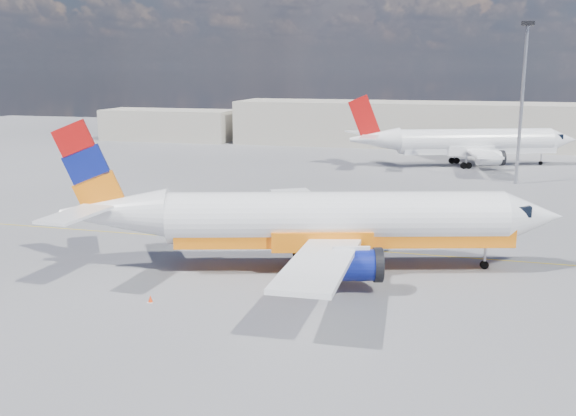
# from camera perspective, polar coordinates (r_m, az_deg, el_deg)

# --- Properties ---
(ground) EXTENTS (240.00, 240.00, 0.00)m
(ground) POSITION_cam_1_polar(r_m,az_deg,el_deg) (49.94, 1.23, -4.35)
(ground) COLOR #57575C
(ground) RESTS_ON ground
(taxi_line) EXTENTS (70.00, 0.15, 0.01)m
(taxi_line) POSITION_cam_1_polar(r_m,az_deg,el_deg) (52.74, 2.01, -3.43)
(taxi_line) COLOR gold
(taxi_line) RESTS_ON ground
(terminal_main) EXTENTS (70.00, 14.00, 8.00)m
(terminal_main) POSITION_cam_1_polar(r_m,az_deg,el_deg) (122.07, 12.01, 7.30)
(terminal_main) COLOR #BBB3A1
(terminal_main) RESTS_ON ground
(terminal_annex) EXTENTS (26.00, 10.00, 6.00)m
(terminal_annex) POSITION_cam_1_polar(r_m,az_deg,el_deg) (131.64, -10.55, 7.28)
(terminal_annex) COLOR #BBB3A1
(terminal_annex) RESTS_ON ground
(main_jet) EXTENTS (36.42, 27.77, 11.01)m
(main_jet) POSITION_cam_1_polar(r_m,az_deg,el_deg) (45.84, 2.87, -1.14)
(main_jet) COLOR white
(main_jet) RESTS_ON ground
(second_jet) EXTENTS (34.53, 26.14, 10.53)m
(second_jet) POSITION_cam_1_polar(r_m,az_deg,el_deg) (98.42, 15.68, 5.63)
(second_jet) COLOR white
(second_jet) RESTS_ON ground
(traffic_cone) EXTENTS (0.34, 0.34, 0.48)m
(traffic_cone) POSITION_cam_1_polar(r_m,az_deg,el_deg) (41.41, -12.13, -7.90)
(traffic_cone) COLOR white
(traffic_cone) RESTS_ON ground
(floodlight_mast) EXTENTS (1.44, 1.44, 19.72)m
(floodlight_mast) POSITION_cam_1_polar(r_m,az_deg,el_deg) (84.43, 20.15, 9.94)
(floodlight_mast) COLOR #9C9CA4
(floodlight_mast) RESTS_ON ground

